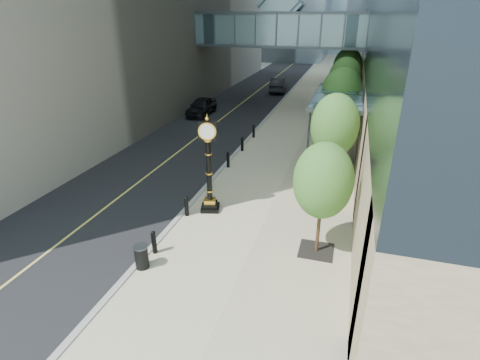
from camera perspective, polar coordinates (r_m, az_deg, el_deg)
name	(u,v)px	position (r m, az deg, el deg)	size (l,w,h in m)	color
ground	(208,281)	(14.27, -4.84, -15.14)	(320.00, 320.00, 0.00)	gray
road	(266,85)	(52.23, 3.92, 14.25)	(8.00, 180.00, 0.02)	black
sidewalk	(326,88)	(51.11, 12.94, 13.52)	(8.00, 180.00, 0.06)	tan
curb	(295,86)	(51.51, 8.39, 13.95)	(0.25, 180.00, 0.07)	gray
skywalk	(281,27)	(38.90, 6.20, 22.18)	(17.00, 4.20, 5.80)	#466671
entrance_canopy	(338,97)	(24.69, 14.74, 12.17)	(3.00, 8.00, 4.38)	#383F44
bollard_row	(220,170)	(22.12, -3.12, 1.55)	(0.20, 16.20, 0.90)	black
street_trees	(342,92)	(28.61, 15.31, 12.84)	(2.86, 28.57, 5.87)	black
street_clock	(209,172)	(17.83, -4.75, 1.26)	(1.08, 1.08, 4.70)	black
trash_bin	(142,257)	(15.00, -14.77, -11.32)	(0.52, 0.52, 0.90)	black
pedestrian	(306,170)	(21.12, 10.02, 1.46)	(0.67, 0.44, 1.85)	#AAA79C
car_near	(201,106)	(36.46, -5.89, 11.10)	(1.88, 4.68, 1.59)	black
car_far	(278,85)	(47.60, 5.86, 14.26)	(1.80, 5.15, 1.70)	black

